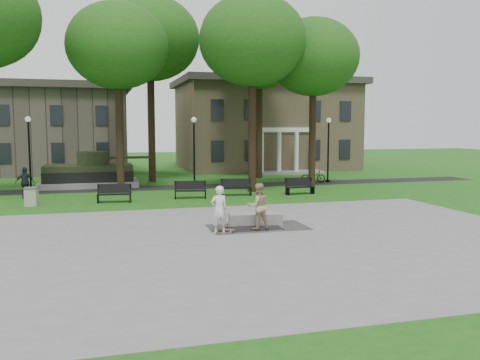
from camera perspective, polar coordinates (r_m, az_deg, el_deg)
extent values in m
plane|color=#174D12|center=(23.08, -0.87, -4.19)|extent=(120.00, 120.00, 0.00)
cube|color=gray|center=(18.38, 3.07, -6.82)|extent=(22.00, 16.00, 0.02)
cube|color=black|center=(34.71, -5.86, -0.77)|extent=(44.00, 2.60, 0.01)
cube|color=#9E8460|center=(50.49, 2.71, 5.92)|extent=(16.00, 11.00, 8.00)
cube|color=#38332D|center=(50.67, 2.74, 10.78)|extent=(17.00, 12.00, 0.60)
cube|color=silver|center=(45.30, 4.88, 5.64)|extent=(6.00, 0.30, 0.40)
cube|color=#4C443D|center=(48.78, -21.74, 5.02)|extent=(15.00, 10.00, 7.20)
cylinder|color=black|center=(32.51, -13.37, 5.70)|extent=(0.48, 0.48, 8.00)
ellipsoid|color=#1B5413|center=(32.88, -13.59, 14.45)|extent=(6.20, 6.20, 5.27)
cylinder|color=black|center=(31.85, 1.38, 6.15)|extent=(0.50, 0.50, 8.32)
ellipsoid|color=#1B5413|center=(32.28, 1.41, 15.42)|extent=(6.60, 6.60, 5.61)
cylinder|color=black|center=(34.34, 8.13, 5.55)|extent=(0.46, 0.46, 7.68)
ellipsoid|color=#1B5413|center=(34.64, 8.25, 13.51)|extent=(6.00, 6.00, 5.10)
cylinder|color=black|center=(38.17, -9.92, 6.76)|extent=(0.54, 0.54, 9.28)
ellipsoid|color=#1B5413|center=(38.69, -10.09, 15.38)|extent=(7.20, 7.20, 6.12)
cylinder|color=black|center=(40.38, 2.18, 6.35)|extent=(0.50, 0.50, 8.64)
ellipsoid|color=#1B5413|center=(40.77, 2.21, 13.96)|extent=(6.40, 6.40, 5.44)
cylinder|color=black|center=(34.61, -22.55, 2.43)|extent=(0.12, 0.12, 4.40)
sphere|color=silver|center=(34.56, -22.71, 6.32)|extent=(0.36, 0.36, 0.36)
cylinder|color=black|center=(34.79, -22.41, -1.05)|extent=(0.32, 0.32, 0.16)
cylinder|color=black|center=(34.90, -5.17, 2.89)|extent=(0.12, 0.12, 4.40)
sphere|color=silver|center=(34.85, -5.20, 6.76)|extent=(0.36, 0.36, 0.36)
cylinder|color=black|center=(35.08, -5.14, -0.57)|extent=(0.32, 0.32, 0.16)
cylinder|color=black|center=(37.97, 9.87, 3.08)|extent=(0.12, 0.12, 4.40)
sphere|color=silver|center=(37.93, 9.94, 6.63)|extent=(0.36, 0.36, 0.36)
cylinder|color=black|center=(38.14, 9.81, -0.10)|extent=(0.32, 0.32, 0.16)
cube|color=gray|center=(36.21, -16.59, -0.40)|extent=(6.50, 3.40, 0.40)
cube|color=black|center=(36.14, -16.63, 0.79)|extent=(5.80, 2.80, 1.10)
cube|color=black|center=(34.81, -16.66, 0.26)|extent=(5.80, 0.35, 0.70)
cube|color=black|center=(37.50, -16.58, 0.66)|extent=(5.80, 0.35, 0.70)
cylinder|color=black|center=(36.06, -16.20, 2.38)|extent=(2.10, 2.10, 0.90)
cylinder|color=black|center=(36.10, -12.54, 2.48)|extent=(3.20, 0.18, 0.18)
cube|color=black|center=(20.48, 1.64, -5.44)|extent=(2.20, 1.20, 0.00)
cube|color=gray|center=(21.44, 1.70, -4.32)|extent=(2.33, 1.35, 0.45)
cube|color=brown|center=(19.92, -1.75, -5.67)|extent=(0.80, 0.49, 0.07)
imported|color=white|center=(19.42, -2.38, -3.33)|extent=(0.72, 0.53, 1.83)
imported|color=tan|center=(20.21, 2.03, -2.95)|extent=(0.96, 0.78, 1.85)
imported|color=black|center=(31.46, -23.01, -0.27)|extent=(1.15, 0.82, 1.81)
imported|color=black|center=(37.66, 8.21, 0.42)|extent=(1.84, 1.05, 0.91)
imported|color=#1F212A|center=(37.59, 8.23, 1.57)|extent=(0.80, 1.10, 1.52)
cube|color=black|center=(28.17, -13.95, -1.58)|extent=(1.84, 0.68, 0.05)
cube|color=black|center=(28.35, -13.97, -0.92)|extent=(1.80, 0.39, 0.50)
cube|color=black|center=(28.19, -15.66, -2.08)|extent=(0.12, 0.45, 0.45)
cube|color=black|center=(28.23, -12.21, -1.98)|extent=(0.12, 0.45, 0.45)
cube|color=black|center=(29.03, -5.60, -1.21)|extent=(1.85, 0.72, 0.05)
cube|color=black|center=(29.21, -5.68, -0.57)|extent=(1.80, 0.43, 0.50)
cube|color=black|center=(28.93, -7.25, -1.70)|extent=(0.13, 0.45, 0.45)
cube|color=black|center=(29.22, -3.95, -1.59)|extent=(0.13, 0.45, 0.45)
cube|color=black|center=(30.10, -0.41, -0.92)|extent=(1.84, 0.67, 0.05)
cube|color=black|center=(30.28, -0.51, -0.31)|extent=(1.81, 0.37, 0.50)
cube|color=black|center=(29.92, -1.98, -1.40)|extent=(0.11, 0.45, 0.45)
cube|color=black|center=(30.36, 1.15, -1.29)|extent=(0.11, 0.45, 0.45)
cube|color=black|center=(30.86, 6.77, -0.79)|extent=(1.84, 0.65, 0.05)
cube|color=black|center=(31.03, 6.62, -0.20)|extent=(1.81, 0.35, 0.50)
cube|color=black|center=(30.58, 5.29, -1.26)|extent=(0.11, 0.45, 0.45)
cube|color=black|center=(31.22, 8.21, -1.15)|extent=(0.11, 0.45, 0.45)
cube|color=#A19C85|center=(28.43, -22.36, -1.79)|extent=(0.68, 0.68, 0.90)
cube|color=#4C4C4C|center=(28.37, -22.40, -0.83)|extent=(0.74, 0.74, 0.06)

